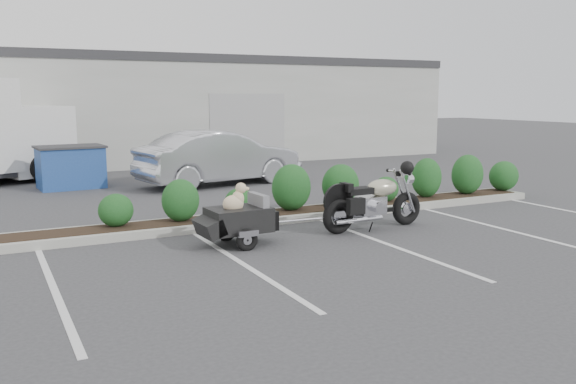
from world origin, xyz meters
name	(u,v)px	position (x,y,z in m)	size (l,w,h in m)	color
ground	(311,245)	(0.00, 0.00, 0.00)	(90.00, 90.00, 0.00)	#38383A
planter_kerb	(302,214)	(1.00, 2.20, 0.07)	(12.00, 1.00, 0.15)	#9E9E93
building	(111,108)	(0.00, 17.00, 2.00)	(26.00, 10.00, 4.00)	#9EA099
motorcycle	(374,202)	(1.68, 0.55, 0.52)	(2.29, 0.78, 1.32)	black
pet_trailer	(238,219)	(-1.10, 0.57, 0.46)	(1.83, 1.02, 1.09)	black
sedan	(219,158)	(1.16, 7.48, 0.78)	(1.64, 4.72, 1.55)	silver
dumpster	(71,167)	(-2.73, 8.70, 0.59)	(1.86, 1.33, 1.17)	navy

